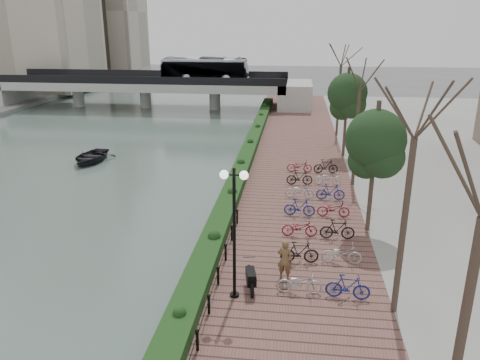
% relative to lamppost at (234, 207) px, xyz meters
% --- Properties ---
extents(ground, '(220.00, 220.00, 0.00)m').
position_rel_lamppost_xyz_m(ground, '(-2.15, -2.24, -4.16)').
color(ground, '#59595B').
rests_on(ground, ground).
extents(river_water, '(30.00, 130.00, 0.02)m').
position_rel_lamppost_xyz_m(river_water, '(-17.15, 22.76, -4.15)').
color(river_water, '#4C5F55').
rests_on(river_water, ground).
extents(promenade, '(8.00, 75.00, 0.50)m').
position_rel_lamppost_xyz_m(promenade, '(1.85, 15.26, -3.91)').
color(promenade, brown).
rests_on(promenade, ground).
extents(hedge, '(1.10, 56.00, 0.60)m').
position_rel_lamppost_xyz_m(hedge, '(-1.55, 17.76, -3.36)').
color(hedge, '#173C15').
rests_on(hedge, promenade).
extents(chain_fence, '(0.10, 14.10, 0.70)m').
position_rel_lamppost_xyz_m(chain_fence, '(-0.75, -0.24, -3.31)').
color(chain_fence, black).
rests_on(chain_fence, promenade).
extents(lamppost, '(1.02, 0.32, 5.10)m').
position_rel_lamppost_xyz_m(lamppost, '(0.00, 0.00, 0.00)').
color(lamppost, black).
rests_on(lamppost, promenade).
extents(motorcycle, '(0.80, 1.69, 1.02)m').
position_rel_lamppost_xyz_m(motorcycle, '(0.55, 0.65, -3.15)').
color(motorcycle, black).
rests_on(motorcycle, promenade).
extents(pedestrian, '(0.72, 0.56, 1.73)m').
position_rel_lamppost_xyz_m(pedestrian, '(1.85, 1.50, -2.79)').
color(pedestrian, brown).
rests_on(pedestrian, promenade).
extents(bicycle_parking, '(2.40, 17.32, 1.00)m').
position_rel_lamppost_xyz_m(bicycle_parking, '(3.33, 8.20, -3.18)').
color(bicycle_parking, '#B0B1B5').
rests_on(bicycle_parking, promenade).
extents(street_trees, '(3.20, 37.12, 6.80)m').
position_rel_lamppost_xyz_m(street_trees, '(5.85, 10.44, -0.47)').
color(street_trees, '#31261D').
rests_on(street_trees, promenade).
extents(bridge, '(36.00, 10.77, 6.50)m').
position_rel_lamppost_xyz_m(bridge, '(-15.54, 42.76, -0.78)').
color(bridge, '#9C9B97').
rests_on(bridge, ground).
extents(boat, '(3.25, 4.38, 0.87)m').
position_rel_lamppost_xyz_m(boat, '(-13.81, 18.20, -3.70)').
color(boat, black).
rests_on(boat, river_water).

